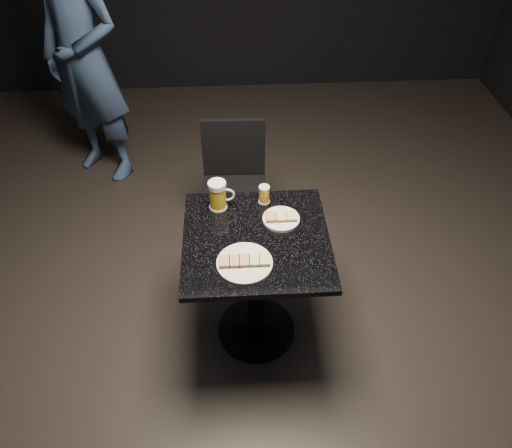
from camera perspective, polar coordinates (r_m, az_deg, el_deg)
The scene contains 10 objects.
floor at distance 2.95m, azimuth 0.02°, elevation -12.06°, with size 6.00×6.00×0.00m, color black.
plate_large at distance 2.25m, azimuth -1.31°, elevation -4.50°, with size 0.25×0.25×0.01m, color white.
plate_small at distance 2.46m, azimuth 2.89°, elevation 0.58°, with size 0.18×0.18×0.01m, color white.
patron at distance 3.79m, azimuth -19.07°, elevation 17.43°, with size 0.67×0.44×1.84m, color navy.
table at distance 2.55m, azimuth 0.03°, elevation -5.47°, with size 0.70×0.70×0.75m.
beer_mug at distance 2.49m, azimuth -4.35°, elevation 3.31°, with size 0.13×0.09×0.16m.
beer_tumbler at distance 2.54m, azimuth 0.94°, elevation 3.41°, with size 0.06×0.06×0.10m.
chair at distance 3.12m, azimuth -2.50°, elevation 4.95°, with size 0.40×0.40×0.87m.
canapes_on_plate_large at distance 2.24m, azimuth -1.32°, elevation -4.21°, with size 0.23×0.07×0.02m.
canapes_on_plate_small at distance 2.45m, azimuth 2.90°, elevation 0.86°, with size 0.15×0.07×0.02m.
Camera 1 is at (-0.10, -1.70, 2.41)m, focal length 35.00 mm.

